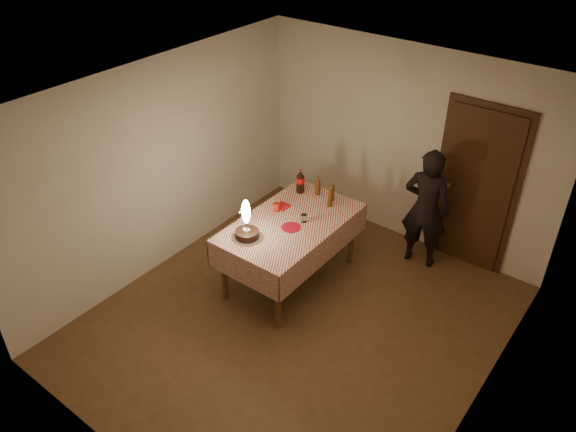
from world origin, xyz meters
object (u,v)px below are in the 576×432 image
at_px(dining_table, 291,230).
at_px(red_cup, 277,207).
at_px(amber_bottle_mid, 332,192).
at_px(amber_bottle_right, 330,198).
at_px(photographer, 426,208).
at_px(amber_bottle_left, 318,186).
at_px(birthday_cake, 247,228).
at_px(clear_cup, 304,218).
at_px(cola_bottle, 300,181).
at_px(red_plate, 291,227).

height_order(dining_table, red_cup, red_cup).
bearing_deg(amber_bottle_mid, dining_table, -99.11).
height_order(amber_bottle_right, photographer, photographer).
bearing_deg(amber_bottle_left, birthday_cake, -94.08).
xyz_separation_m(dining_table, clear_cup, (0.12, 0.10, 0.16)).
relative_size(cola_bottle, photographer, 0.20).
bearing_deg(clear_cup, red_plate, -101.63).
distance_m(dining_table, clear_cup, 0.22).
height_order(dining_table, cola_bottle, cola_bottle).
bearing_deg(amber_bottle_left, amber_bottle_right, -26.47).
distance_m(red_plate, clear_cup, 0.20).
bearing_deg(birthday_cake, photographer, 55.36).
relative_size(birthday_cake, amber_bottle_mid, 1.88).
relative_size(cola_bottle, amber_bottle_mid, 1.25).
xyz_separation_m(amber_bottle_right, photographer, (0.90, 0.74, -0.18)).
height_order(clear_cup, amber_bottle_left, amber_bottle_left).
distance_m(red_cup, cola_bottle, 0.53).
bearing_deg(photographer, amber_bottle_mid, -147.48).
height_order(dining_table, photographer, photographer).
distance_m(amber_bottle_left, amber_bottle_right, 0.31).
height_order(amber_bottle_left, photographer, photographer).
relative_size(red_plate, red_cup, 2.20).
xyz_separation_m(red_plate, clear_cup, (0.04, 0.19, 0.04)).
bearing_deg(amber_bottle_left, cola_bottle, -157.23).
xyz_separation_m(amber_bottle_mid, photographer, (0.97, 0.62, -0.18)).
relative_size(amber_bottle_left, photographer, 0.16).
relative_size(amber_bottle_left, amber_bottle_mid, 1.00).
distance_m(cola_bottle, amber_bottle_mid, 0.43).
bearing_deg(dining_table, red_cup, 162.61).
bearing_deg(amber_bottle_right, cola_bottle, 173.79).
height_order(red_cup, clear_cup, red_cup).
bearing_deg(photographer, amber_bottle_left, -152.78).
height_order(amber_bottle_left, amber_bottle_mid, same).
height_order(birthday_cake, amber_bottle_mid, birthday_cake).
height_order(clear_cup, amber_bottle_right, amber_bottle_right).
distance_m(red_plate, photographer, 1.71).
height_order(birthday_cake, red_cup, birthday_cake).
bearing_deg(amber_bottle_left, red_plate, -76.77).
bearing_deg(cola_bottle, dining_table, -62.98).
distance_m(birthday_cake, red_plate, 0.54).
bearing_deg(amber_bottle_left, clear_cup, -69.44).
height_order(clear_cup, photographer, photographer).
bearing_deg(clear_cup, amber_bottle_left, 110.56).
distance_m(red_plate, amber_bottle_right, 0.66).
bearing_deg(clear_cup, dining_table, -141.13).
height_order(birthday_cake, amber_bottle_right, birthday_cake).
relative_size(amber_bottle_mid, photographer, 0.16).
bearing_deg(clear_cup, cola_bottle, 129.94).
xyz_separation_m(amber_bottle_left, amber_bottle_mid, (0.21, -0.01, 0.00)).
height_order(dining_table, red_plate, red_plate).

